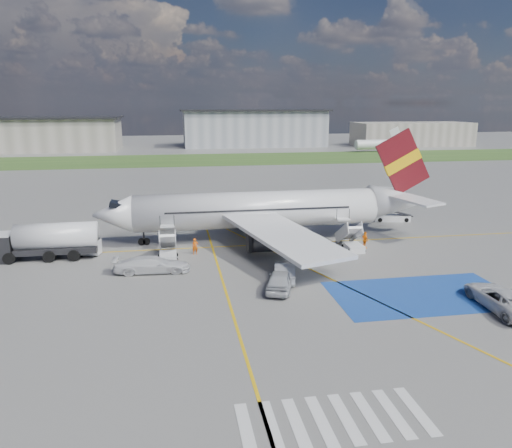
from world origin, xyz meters
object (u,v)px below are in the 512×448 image
Objects in this scene: belt_loader at (392,218)px; car_silver_b at (285,271)px; van_white_b at (152,262)px; fuel_tanker at (43,244)px; car_silver_a at (280,280)px; airliner at (270,209)px; van_white_a at (501,295)px; gpu_cart at (90,248)px.

belt_loader is 26.32m from car_silver_b.
van_white_b reaches higher than belt_loader.
car_silver_a is (20.55, -11.90, -0.63)m from fuel_tanker.
belt_loader is (39.77, 9.25, -1.11)m from fuel_tanker.
airliner is at bearing -50.78° from van_white_b.
car_silver_a is at bearing -117.54° from van_white_b.
car_silver_a is at bearing -19.39° from van_white_a.
car_silver_a is (16.40, -12.29, 0.08)m from gpu_cart.
gpu_cart is 0.44× the size of van_white_b.
airliner is at bearing -55.67° from van_white_a.
belt_loader is 1.01× the size of car_silver_a.
airliner is 6.74× the size of van_white_a.
van_white_a is at bearing -112.98° from van_white_b.
fuel_tanker is at bearing -12.04° from car_silver_b.
gpu_cart is (4.16, 0.39, -0.71)m from fuel_tanker.
car_silver_b is at bearing -105.68° from van_white_b.
van_white_b is (6.17, -6.22, 0.22)m from gpu_cart.
airliner reaches higher than gpu_cart.
van_white_a is 1.10× the size of van_white_b.
car_silver_b reaches higher than belt_loader.
gpu_cart reaches higher than car_silver_a.
fuel_tanker reaches higher than car_silver_b.
van_white_a is at bearing 176.39° from car_silver_a.
airliner is 18.97m from gpu_cart.
car_silver_a is (-19.22, -21.15, 0.48)m from belt_loader.
fuel_tanker reaches higher than van_white_b.
car_silver_a is at bearing -26.21° from gpu_cart.
car_silver_b is (21.43, -9.62, -0.67)m from fuel_tanker.
van_white_a is (14.11, -8.59, 0.23)m from car_silver_b.
belt_loader is at bearing 24.61° from gpu_cart.
fuel_tanker is at bearing -171.98° from airliner.
car_silver_b is (0.88, 2.28, -0.04)m from car_silver_a.
car_silver_a is at bearing -98.18° from airliner.
van_white_b is (-25.22, 12.38, -0.05)m from van_white_a.
car_silver_a is at bearing -122.13° from belt_loader.
van_white_b is at bearing -11.51° from car_silver_a.
van_white_a is at bearing -88.63° from belt_loader.
van_white_a is (14.99, -6.30, 0.19)m from car_silver_a.
belt_loader is 0.99× the size of van_white_b.
car_silver_a is 0.98× the size of van_white_b.
belt_loader is 28.59m from car_silver_a.
airliner is at bearing -78.98° from car_silver_a.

